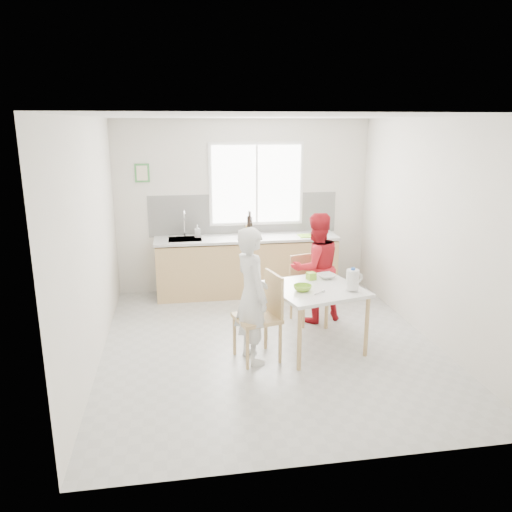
{
  "coord_description": "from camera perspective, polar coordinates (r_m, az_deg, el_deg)",
  "views": [
    {
      "loc": [
        -1.07,
        -5.53,
        2.63
      ],
      "look_at": [
        -0.14,
        0.2,
        1.08
      ],
      "focal_mm": 35.0,
      "sensor_mm": 36.0,
      "label": 1
    }
  ],
  "objects": [
    {
      "name": "spoon",
      "position": [
        5.68,
        7.22,
        -4.21
      ],
      "size": [
        0.14,
        0.1,
        0.01
      ],
      "primitive_type": "cylinder",
      "rotation": [
        0.0,
        1.57,
        0.6
      ],
      "color": "#A5A5AA",
      "rests_on": "dining_table"
    },
    {
      "name": "chair_far",
      "position": [
        6.82,
        5.85,
        -3.33
      ],
      "size": [
        0.51,
        0.51,
        0.9
      ],
      "rotation": [
        0.0,
        0.0,
        0.25
      ],
      "color": "tan",
      "rests_on": "ground"
    },
    {
      "name": "wine_bottle_a",
      "position": [
        7.77,
        -0.8,
        3.46
      ],
      "size": [
        0.07,
        0.07,
        0.32
      ],
      "primitive_type": "cylinder",
      "color": "black",
      "rests_on": "kitchen_counter"
    },
    {
      "name": "backsplash",
      "position": [
        7.97,
        -1.38,
        4.8
      ],
      "size": [
        3.0,
        0.02,
        0.65
      ],
      "primitive_type": "cube",
      "color": "white",
      "rests_on": "room_shell"
    },
    {
      "name": "dining_table",
      "position": [
        5.93,
        6.78,
        -4.28
      ],
      "size": [
        1.21,
        1.21,
        0.77
      ],
      "rotation": [
        0.0,
        0.0,
        0.25
      ],
      "color": "white",
      "rests_on": "ground"
    },
    {
      "name": "wine_bottle_b",
      "position": [
        7.83,
        -0.66,
        3.48
      ],
      "size": [
        0.07,
        0.07,
        0.3
      ],
      "primitive_type": "cylinder",
      "color": "black",
      "rests_on": "kitchen_counter"
    },
    {
      "name": "milk_jug",
      "position": [
        5.8,
        11.01,
        -2.64
      ],
      "size": [
        0.2,
        0.14,
        0.25
      ],
      "rotation": [
        0.0,
        0.0,
        0.25
      ],
      "color": "white",
      "rests_on": "dining_table"
    },
    {
      "name": "green_box",
      "position": [
        6.17,
        6.32,
        -2.29
      ],
      "size": [
        0.12,
        0.12,
        0.09
      ],
      "primitive_type": "cube",
      "rotation": [
        0.0,
        0.0,
        0.25
      ],
      "color": "#86C22C",
      "rests_on": "dining_table"
    },
    {
      "name": "kitchen_counter",
      "position": [
        7.87,
        -1.08,
        -1.36
      ],
      "size": [
        2.84,
        0.64,
        1.37
      ],
      "color": "tan",
      "rests_on": "ground"
    },
    {
      "name": "chair_left",
      "position": [
        5.68,
        0.81,
        -6.48
      ],
      "size": [
        0.56,
        0.56,
        1.0
      ],
      "rotation": [
        0.0,
        0.0,
        -1.32
      ],
      "color": "tan",
      "rests_on": "ground"
    },
    {
      "name": "picture_frame",
      "position": [
        7.81,
        -12.89,
        9.23
      ],
      "size": [
        0.22,
        0.03,
        0.28
      ],
      "color": "#459749",
      "rests_on": "room_shell"
    },
    {
      "name": "window",
      "position": [
        7.91,
        0.06,
        8.21
      ],
      "size": [
        1.5,
        0.06,
        1.3
      ],
      "color": "white",
      "rests_on": "room_shell"
    },
    {
      "name": "jar_amber",
      "position": [
        7.85,
        -0.98,
        2.97
      ],
      "size": [
        0.06,
        0.06,
        0.16
      ],
      "primitive_type": "cylinder",
      "color": "olive",
      "rests_on": "kitchen_counter"
    },
    {
      "name": "soap_bottle",
      "position": [
        7.76,
        -6.7,
        2.86
      ],
      "size": [
        0.09,
        0.09,
        0.19
      ],
      "primitive_type": "imported",
      "rotation": [
        0.0,
        0.0,
        -0.06
      ],
      "color": "#999999",
      "rests_on": "kitchen_counter"
    },
    {
      "name": "cutting_board",
      "position": [
        7.85,
        6.17,
        2.33
      ],
      "size": [
        0.36,
        0.26,
        0.01
      ],
      "primitive_type": "cube",
      "rotation": [
        0.0,
        0.0,
        0.03
      ],
      "color": "#81C52D",
      "rests_on": "kitchen_counter"
    },
    {
      "name": "person_red",
      "position": [
        6.76,
        6.84,
        -1.33
      ],
      "size": [
        0.84,
        0.73,
        1.49
      ],
      "primitive_type": "imported",
      "rotation": [
        0.0,
        0.0,
        3.39
      ],
      "color": "red",
      "rests_on": "ground"
    },
    {
      "name": "bowl_white",
      "position": [
        6.24,
        8.05,
        -2.3
      ],
      "size": [
        0.26,
        0.26,
        0.05
      ],
      "primitive_type": "imported",
      "rotation": [
        0.0,
        0.0,
        0.25
      ],
      "color": "silver",
      "rests_on": "dining_table"
    },
    {
      "name": "person_white",
      "position": [
        5.55,
        -0.47,
        -4.53
      ],
      "size": [
        0.5,
        0.64,
        1.55
      ],
      "primitive_type": "imported",
      "rotation": [
        0.0,
        0.0,
        1.82
      ],
      "color": "white",
      "rests_on": "ground"
    },
    {
      "name": "bowl_green",
      "position": [
        5.76,
        5.34,
        -3.65
      ],
      "size": [
        0.26,
        0.26,
        0.07
      ],
      "primitive_type": "imported",
      "rotation": [
        0.0,
        0.0,
        0.25
      ],
      "color": "#85C22C",
      "rests_on": "dining_table"
    },
    {
      "name": "ground",
      "position": [
        6.22,
        1.58,
        -10.07
      ],
      "size": [
        4.5,
        4.5,
        0.0
      ],
      "primitive_type": "plane",
      "color": "#B7B7B2",
      "rests_on": "ground"
    },
    {
      "name": "room_shell",
      "position": [
        5.72,
        1.7,
        5.04
      ],
      "size": [
        4.5,
        4.5,
        4.5
      ],
      "color": "silver",
      "rests_on": "ground"
    }
  ]
}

